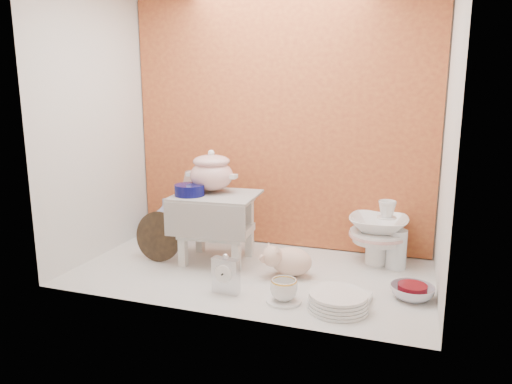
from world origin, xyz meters
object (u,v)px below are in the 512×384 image
(mantel_clock, at_px, (226,274))
(gold_rim_teacup, at_px, (284,289))
(step_stool, at_px, (217,228))
(dinner_plate_stack, at_px, (338,301))
(blue_white_vase, at_px, (166,219))
(plush_pig, at_px, (291,261))
(soup_tureen, at_px, (212,171))
(floral_platter, at_px, (194,204))
(porcelain_tower, at_px, (378,232))
(crystal_bowl, at_px, (412,292))

(mantel_clock, relative_size, gold_rim_teacup, 1.56)
(step_stool, relative_size, gold_rim_teacup, 3.61)
(dinner_plate_stack, bearing_deg, blue_white_vase, 151.30)
(blue_white_vase, distance_m, plush_pig, 0.97)
(soup_tureen, height_order, blue_white_vase, soup_tureen)
(floral_platter, bearing_deg, step_stool, -48.58)
(floral_platter, bearing_deg, plush_pig, -29.95)
(step_stool, relative_size, dinner_plate_stack, 1.64)
(mantel_clock, bearing_deg, floral_platter, 130.93)
(blue_white_vase, distance_m, mantel_clock, 0.94)
(porcelain_tower, bearing_deg, mantel_clock, -135.41)
(soup_tureen, relative_size, floral_platter, 0.63)
(dinner_plate_stack, relative_size, porcelain_tower, 0.75)
(floral_platter, relative_size, plush_pig, 1.62)
(crystal_bowl, bearing_deg, gold_rim_teacup, -157.80)
(mantel_clock, distance_m, crystal_bowl, 0.85)
(mantel_clock, bearing_deg, plush_pig, 57.56)
(soup_tureen, distance_m, blue_white_vase, 0.60)
(floral_platter, height_order, plush_pig, floral_platter)
(mantel_clock, height_order, gold_rim_teacup, mantel_clock)
(step_stool, xyz_separation_m, blue_white_vase, (-0.47, 0.27, -0.06))
(gold_rim_teacup, bearing_deg, mantel_clock, 178.60)
(step_stool, distance_m, crystal_bowl, 1.05)
(soup_tureen, relative_size, gold_rim_teacup, 2.27)
(mantel_clock, bearing_deg, blue_white_vase, 141.56)
(blue_white_vase, height_order, plush_pig, blue_white_vase)
(dinner_plate_stack, bearing_deg, porcelain_tower, 79.96)
(soup_tureen, distance_m, dinner_plate_stack, 0.99)
(blue_white_vase, bearing_deg, dinner_plate_stack, -28.70)
(blue_white_vase, relative_size, crystal_bowl, 1.31)
(gold_rim_teacup, bearing_deg, dinner_plate_stack, 1.42)
(plush_pig, bearing_deg, mantel_clock, -138.47)
(step_stool, relative_size, crystal_bowl, 2.22)
(soup_tureen, xyz_separation_m, floral_platter, (-0.27, 0.31, -0.28))
(step_stool, height_order, gold_rim_teacup, step_stool)
(mantel_clock, xyz_separation_m, porcelain_tower, (0.63, 0.62, 0.08))
(plush_pig, distance_m, gold_rim_teacup, 0.31)
(gold_rim_teacup, height_order, crystal_bowl, gold_rim_teacup)
(step_stool, distance_m, blue_white_vase, 0.54)
(dinner_plate_stack, xyz_separation_m, crystal_bowl, (0.30, 0.21, -0.01))
(plush_pig, relative_size, crystal_bowl, 1.38)
(plush_pig, xyz_separation_m, gold_rim_teacup, (0.05, -0.30, -0.02))
(floral_platter, height_order, blue_white_vase, floral_platter)
(floral_platter, bearing_deg, soup_tureen, -49.18)
(plush_pig, bearing_deg, crystal_bowl, -18.70)
(plush_pig, xyz_separation_m, porcelain_tower, (0.39, 0.32, 0.10))
(mantel_clock, bearing_deg, step_stool, 124.29)
(soup_tureen, bearing_deg, dinner_plate_stack, -28.81)
(soup_tureen, distance_m, mantel_clock, 0.63)
(floral_platter, height_order, crystal_bowl, floral_platter)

